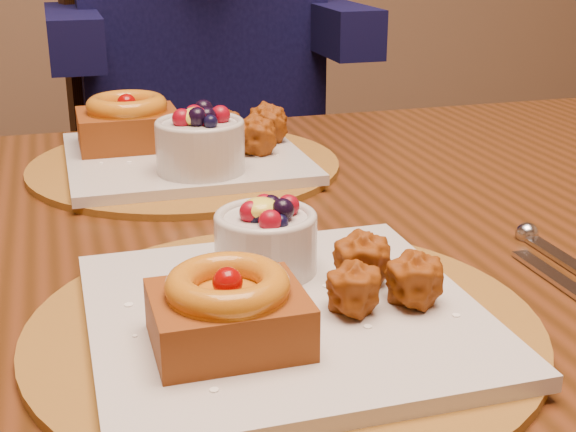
% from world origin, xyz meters
% --- Properties ---
extents(dining_table, '(1.60, 0.90, 0.76)m').
position_xyz_m(dining_table, '(-0.11, 0.03, 0.68)').
color(dining_table, '#371C0A').
rests_on(dining_table, ground).
extents(place_setting_near, '(0.38, 0.38, 0.08)m').
position_xyz_m(place_setting_near, '(-0.11, -0.19, 0.78)').
color(place_setting_near, brown).
rests_on(place_setting_near, dining_table).
extents(place_setting_far, '(0.38, 0.38, 0.09)m').
position_xyz_m(place_setting_far, '(-0.12, 0.24, 0.78)').
color(place_setting_far, brown).
rests_on(place_setting_far, dining_table).
extents(chair_far, '(0.60, 0.60, 0.97)m').
position_xyz_m(chair_far, '(0.04, 0.84, 0.54)').
color(chair_far, black).
rests_on(chair_far, ground).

